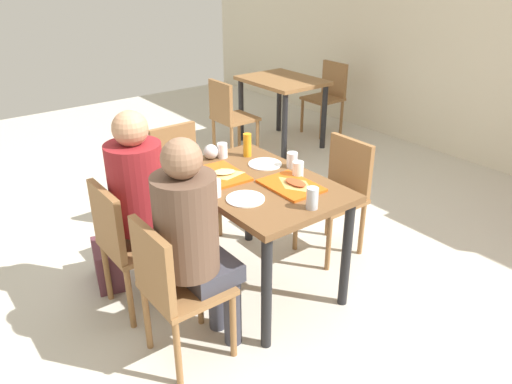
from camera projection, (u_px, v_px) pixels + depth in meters
ground_plane at (256, 285)px, 3.37m from camera, size 10.00×10.00×0.02m
main_table at (256, 197)px, 3.08m from camera, size 1.11×0.74×0.76m
chair_near_left at (126, 239)px, 2.93m from camera, size 0.40×0.40×0.85m
chair_near_right at (172, 284)px, 2.53m from camera, size 0.40×0.40×0.85m
chair_far_side at (339, 188)px, 3.56m from camera, size 0.40×0.40×0.85m
chair_left_end at (181, 173)px, 3.82m from camera, size 0.40×0.40×0.85m
person_in_red at (144, 195)px, 2.90m from camera, size 0.32×0.42×1.26m
person_in_brown_jacket at (193, 234)px, 2.50m from camera, size 0.32×0.42×1.26m
tray_red_near at (220, 175)px, 3.09m from camera, size 0.38×0.28×0.02m
tray_red_far at (291, 185)px, 2.95m from camera, size 0.36×0.27×0.02m
paper_plate_center at (265, 164)px, 3.26m from camera, size 0.22×0.22×0.01m
paper_plate_near_edge at (245, 199)px, 2.80m from camera, size 0.22×0.22×0.01m
pizza_slice_a at (224, 173)px, 3.08m from camera, size 0.21×0.23×0.02m
pizza_slice_b at (296, 183)px, 2.94m from camera, size 0.22×0.13×0.02m
plastic_cup_a at (292, 160)px, 3.20m from camera, size 0.07×0.07×0.10m
plastic_cup_b at (215, 188)px, 2.82m from camera, size 0.07×0.07×0.10m
plastic_cup_c at (222, 150)px, 3.36m from camera, size 0.07×0.07×0.10m
plastic_cup_d at (298, 169)px, 3.06m from camera, size 0.07×0.07×0.10m
soda_can at (312, 198)px, 2.68m from camera, size 0.07×0.07×0.12m
condiment_bottle at (247, 145)px, 3.37m from camera, size 0.06×0.06×0.16m
foil_bundle at (211, 152)px, 3.34m from camera, size 0.10×0.10×0.10m
handbag at (108, 264)px, 3.32m from camera, size 0.35×0.24×0.28m
background_table at (282, 90)px, 5.57m from camera, size 0.90×0.70×0.76m
background_chair_near at (229, 114)px, 5.22m from camera, size 0.40×0.40×0.85m
background_chair_far at (328, 92)px, 6.03m from camera, size 0.40×0.40×0.85m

